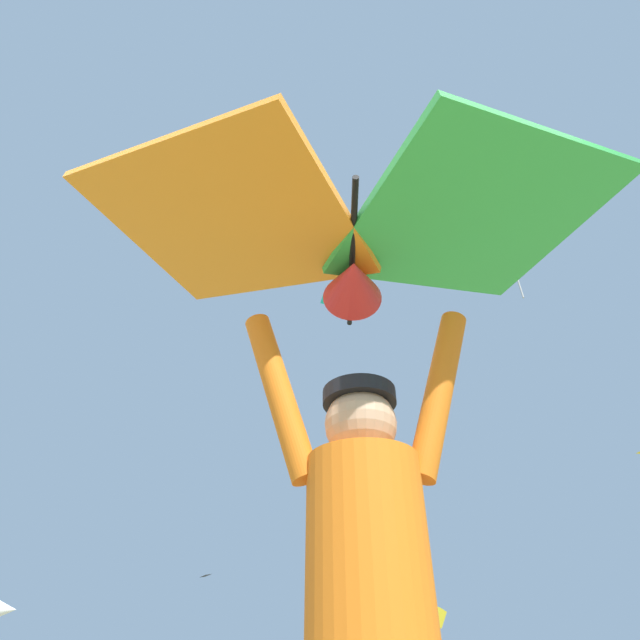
{
  "coord_description": "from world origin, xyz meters",
  "views": [
    {
      "loc": [
        0.14,
        -1.65,
        0.81
      ],
      "look_at": [
        0.37,
        1.59,
        3.24
      ],
      "focal_mm": 28.01,
      "sensor_mm": 36.0,
      "label": 1
    }
  ],
  "objects_px": {
    "distant_kite_yellow_high_right": "(438,617)",
    "marker_flag": "(0,620)",
    "distant_kite_teal_mid_right": "(328,299)",
    "distant_kite_white_low_right": "(508,249)",
    "kite_flyer_person": "(371,630)",
    "distant_kite_black_far_center": "(205,575)",
    "distant_kite_purple_high_left": "(374,511)",
    "held_stunt_kite": "(352,233)",
    "distant_kite_black_overhead_distant": "(249,261)"
  },
  "relations": [
    {
      "from": "distant_kite_yellow_high_right",
      "to": "marker_flag",
      "type": "relative_size",
      "value": 0.63
    },
    {
      "from": "distant_kite_teal_mid_right",
      "to": "distant_kite_white_low_right",
      "type": "relative_size",
      "value": 0.38
    },
    {
      "from": "kite_flyer_person",
      "to": "distant_kite_black_far_center",
      "type": "distance_m",
      "value": 31.27
    },
    {
      "from": "distant_kite_teal_mid_right",
      "to": "distant_kite_purple_high_left",
      "type": "height_order",
      "value": "distant_kite_teal_mid_right"
    },
    {
      "from": "distant_kite_white_low_right",
      "to": "marker_flag",
      "type": "distance_m",
      "value": 15.69
    },
    {
      "from": "kite_flyer_person",
      "to": "distant_kite_purple_high_left",
      "type": "xyz_separation_m",
      "value": [
        3.68,
        20.32,
        6.11
      ]
    },
    {
      "from": "kite_flyer_person",
      "to": "marker_flag",
      "type": "height_order",
      "value": "kite_flyer_person"
    },
    {
      "from": "distant_kite_white_low_right",
      "to": "marker_flag",
      "type": "xyz_separation_m",
      "value": [
        -10.47,
        -3.88,
        -11.01
      ]
    },
    {
      "from": "kite_flyer_person",
      "to": "distant_kite_black_far_center",
      "type": "relative_size",
      "value": 3.06
    },
    {
      "from": "distant_kite_black_far_center",
      "to": "distant_kite_teal_mid_right",
      "type": "bearing_deg",
      "value": -55.83
    },
    {
      "from": "distant_kite_black_far_center",
      "to": "marker_flag",
      "type": "distance_m",
      "value": 25.01
    },
    {
      "from": "held_stunt_kite",
      "to": "distant_kite_teal_mid_right",
      "type": "distance_m",
      "value": 27.26
    },
    {
      "from": "distant_kite_white_low_right",
      "to": "distant_kite_purple_high_left",
      "type": "relative_size",
      "value": 2.81
    },
    {
      "from": "held_stunt_kite",
      "to": "marker_flag",
      "type": "height_order",
      "value": "held_stunt_kite"
    },
    {
      "from": "held_stunt_kite",
      "to": "distant_kite_black_far_center",
      "type": "bearing_deg",
      "value": 98.31
    },
    {
      "from": "kite_flyer_person",
      "to": "distant_kite_black_overhead_distant",
      "type": "relative_size",
      "value": 2.28
    },
    {
      "from": "held_stunt_kite",
      "to": "distant_kite_white_low_right",
      "type": "distance_m",
      "value": 15.83
    },
    {
      "from": "kite_flyer_person",
      "to": "distant_kite_white_low_right",
      "type": "xyz_separation_m",
      "value": [
        6.81,
        9.83,
        11.6
      ]
    },
    {
      "from": "kite_flyer_person",
      "to": "held_stunt_kite",
      "type": "relative_size",
      "value": 0.87
    },
    {
      "from": "kite_flyer_person",
      "to": "distant_kite_black_far_center",
      "type": "height_order",
      "value": "distant_kite_black_far_center"
    },
    {
      "from": "distant_kite_teal_mid_right",
      "to": "distant_kite_black_overhead_distant",
      "type": "bearing_deg",
      "value": -128.17
    },
    {
      "from": "held_stunt_kite",
      "to": "marker_flag",
      "type": "relative_size",
      "value": 1.26
    },
    {
      "from": "distant_kite_black_far_center",
      "to": "distant_kite_black_overhead_distant",
      "type": "height_order",
      "value": "distant_kite_black_overhead_distant"
    },
    {
      "from": "distant_kite_black_far_center",
      "to": "distant_kite_black_overhead_distant",
      "type": "bearing_deg",
      "value": -81.68
    },
    {
      "from": "distant_kite_white_low_right",
      "to": "distant_kite_black_overhead_distant",
      "type": "relative_size",
      "value": 3.33
    },
    {
      "from": "distant_kite_black_far_center",
      "to": "distant_kite_purple_high_left",
      "type": "distance_m",
      "value": 13.08
    },
    {
      "from": "distant_kite_yellow_high_right",
      "to": "distant_kite_black_far_center",
      "type": "distance_m",
      "value": 13.14
    },
    {
      "from": "held_stunt_kite",
      "to": "distant_kite_purple_high_left",
      "type": "xyz_separation_m",
      "value": [
        3.68,
        20.42,
        4.78
      ]
    },
    {
      "from": "distant_kite_teal_mid_right",
      "to": "distant_kite_black_far_center",
      "type": "relative_size",
      "value": 1.7
    },
    {
      "from": "distant_kite_black_overhead_distant",
      "to": "marker_flag",
      "type": "xyz_separation_m",
      "value": [
        -1.34,
        -9.8,
        -15.43
      ]
    },
    {
      "from": "marker_flag",
      "to": "distant_kite_white_low_right",
      "type": "bearing_deg",
      "value": 20.33
    },
    {
      "from": "distant_kite_yellow_high_right",
      "to": "distant_kite_black_overhead_distant",
      "type": "relative_size",
      "value": 1.32
    },
    {
      "from": "distant_kite_teal_mid_right",
      "to": "distant_kite_yellow_high_right",
      "type": "relative_size",
      "value": 0.96
    },
    {
      "from": "distant_kite_teal_mid_right",
      "to": "distant_kite_purple_high_left",
      "type": "relative_size",
      "value": 1.07
    },
    {
      "from": "held_stunt_kite",
      "to": "distant_kite_teal_mid_right",
      "type": "xyz_separation_m",
      "value": [
        1.91,
        21.21,
        17.02
      ]
    },
    {
      "from": "distant_kite_white_low_right",
      "to": "distant_kite_black_far_center",
      "type": "xyz_separation_m",
      "value": [
        -11.29,
        20.68,
        -6.37
      ]
    },
    {
      "from": "kite_flyer_person",
      "to": "marker_flag",
      "type": "bearing_deg",
      "value": 121.6
    },
    {
      "from": "distant_kite_black_far_center",
      "to": "distant_kite_yellow_high_right",
      "type": "bearing_deg",
      "value": -4.53
    },
    {
      "from": "distant_kite_black_overhead_distant",
      "to": "marker_flag",
      "type": "bearing_deg",
      "value": -97.78
    },
    {
      "from": "distant_kite_teal_mid_right",
      "to": "distant_kite_black_overhead_distant",
      "type": "height_order",
      "value": "distant_kite_teal_mid_right"
    },
    {
      "from": "distant_kite_black_far_center",
      "to": "marker_flag",
      "type": "relative_size",
      "value": 0.36
    },
    {
      "from": "distant_kite_white_low_right",
      "to": "marker_flag",
      "type": "relative_size",
      "value": 1.6
    },
    {
      "from": "distant_kite_black_far_center",
      "to": "distant_kite_purple_high_left",
      "type": "bearing_deg",
      "value": -51.33
    },
    {
      "from": "distant_kite_teal_mid_right",
      "to": "marker_flag",
      "type": "distance_m",
      "value": 24.0
    },
    {
      "from": "held_stunt_kite",
      "to": "distant_kite_black_far_center",
      "type": "xyz_separation_m",
      "value": [
        -4.47,
        30.61,
        3.9
      ]
    },
    {
      "from": "distant_kite_yellow_high_right",
      "to": "distant_kite_white_low_right",
      "type": "bearing_deg",
      "value": -94.79
    },
    {
      "from": "held_stunt_kite",
      "to": "distant_kite_black_far_center",
      "type": "distance_m",
      "value": 31.17
    },
    {
      "from": "distant_kite_yellow_high_right",
      "to": "distant_kite_black_overhead_distant",
      "type": "height_order",
      "value": "distant_kite_black_overhead_distant"
    },
    {
      "from": "distant_kite_yellow_high_right",
      "to": "distant_kite_teal_mid_right",
      "type": "bearing_deg",
      "value": -128.11
    },
    {
      "from": "distant_kite_white_low_right",
      "to": "distant_kite_black_overhead_distant",
      "type": "bearing_deg",
      "value": 147.05
    }
  ]
}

